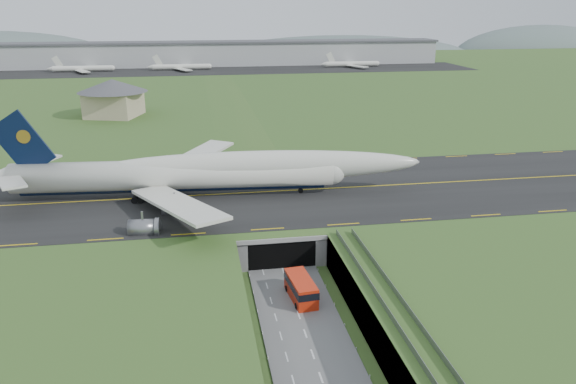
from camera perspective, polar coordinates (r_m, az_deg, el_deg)
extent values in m
plane|color=#325A24|center=(92.81, 0.18, -10.01)|extent=(900.00, 900.00, 0.00)
cube|color=gray|center=(91.41, 0.19, -8.36)|extent=(800.00, 800.00, 6.00)
cube|color=slate|center=(86.34, 1.04, -12.30)|extent=(12.00, 75.00, 0.20)
cube|color=black|center=(120.43, -2.46, -0.01)|extent=(800.00, 44.00, 0.18)
cube|color=gray|center=(107.57, -1.52, -2.65)|extent=(16.00, 22.00, 1.00)
cube|color=gray|center=(107.83, -5.20, -4.10)|extent=(2.00, 22.00, 6.00)
cube|color=gray|center=(109.60, 2.12, -3.65)|extent=(2.00, 22.00, 6.00)
cube|color=black|center=(104.13, -1.12, -5.17)|extent=(12.00, 12.00, 5.00)
cube|color=#A8A8A3|center=(97.41, -0.60, -4.91)|extent=(17.00, 0.50, 0.80)
cube|color=#A8A8A3|center=(76.98, 10.87, -11.88)|extent=(3.00, 53.00, 0.50)
cube|color=gray|center=(76.16, 9.89, -11.52)|extent=(0.06, 53.00, 1.00)
cube|color=gray|center=(77.07, 11.90, -11.27)|extent=(0.06, 53.00, 1.00)
cylinder|color=#A8A8A3|center=(71.28, 13.43, -17.70)|extent=(0.90, 0.90, 5.60)
cylinder|color=#A8A8A3|center=(80.51, 10.12, -12.86)|extent=(0.90, 0.90, 5.60)
cylinder|color=#A8A8A3|center=(90.39, 7.60, -9.01)|extent=(0.90, 0.90, 5.60)
cylinder|color=silver|center=(118.12, -11.41, 1.75)|extent=(65.69, 11.12, 6.16)
sphere|color=silver|center=(118.96, 4.44, 2.19)|extent=(6.47, 6.47, 6.03)
ellipsoid|color=silver|center=(117.06, -2.83, 2.66)|extent=(68.33, 10.83, 6.46)
ellipsoid|color=black|center=(118.59, 3.99, 2.53)|extent=(4.50, 3.01, 2.15)
cylinder|color=black|center=(118.82, -11.34, 0.64)|extent=(62.15, 7.31, 2.59)
cube|color=silver|center=(132.93, -9.91, 3.29)|extent=(21.83, 27.59, 2.59)
cube|color=silver|center=(131.21, -24.19, 2.80)|extent=(9.32, 11.26, 0.99)
cube|color=silver|center=(103.65, -11.16, -1.17)|extent=(18.54, 28.90, 2.59)
cube|color=silver|center=(118.19, -26.33, 0.89)|extent=(8.21, 11.44, 0.99)
cube|color=black|center=(123.14, -25.36, 4.48)|extent=(12.24, 1.51, 13.61)
cylinder|color=gold|center=(122.68, -25.24, 5.14)|extent=(2.74, 0.88, 2.69)
cylinder|color=slate|center=(127.88, -10.59, 1.24)|extent=(5.23, 3.55, 3.17)
cylinder|color=slate|center=(138.01, -12.11, 2.43)|extent=(5.23, 3.55, 3.17)
cylinder|color=slate|center=(110.63, -11.39, -1.56)|extent=(5.23, 3.55, 3.17)
cylinder|color=slate|center=(101.92, -14.50, -3.56)|extent=(5.23, 3.55, 3.17)
cylinder|color=black|center=(119.35, 1.29, 0.14)|extent=(1.09, 0.56, 1.06)
cube|color=black|center=(119.91, -13.34, -0.21)|extent=(6.27, 7.15, 1.35)
cube|color=red|center=(89.46, 1.32, -9.78)|extent=(4.03, 8.88, 3.44)
cube|color=black|center=(89.13, 1.33, -9.39)|extent=(4.11, 9.00, 1.15)
cube|color=black|center=(90.15, 1.32, -10.59)|extent=(3.75, 8.28, 0.57)
cylinder|color=black|center=(87.32, 0.90, -11.51)|extent=(0.50, 1.07, 1.03)
cylinder|color=black|center=(92.14, -0.10, -9.79)|extent=(0.50, 1.07, 1.03)
cylinder|color=black|center=(88.08, 2.80, -11.25)|extent=(0.50, 1.07, 1.03)
cylinder|color=black|center=(92.87, 1.71, -9.56)|extent=(0.50, 1.07, 1.03)
cube|color=#C0AD8A|center=(212.53, -17.26, 8.52)|extent=(20.71, 20.71, 8.86)
cone|color=#4C4C51|center=(211.57, -17.44, 10.29)|extent=(30.38, 30.38, 4.43)
cube|color=#B2B2B2|center=(381.86, -7.65, 13.73)|extent=(300.00, 22.00, 15.00)
cube|color=#4C4C51|center=(381.33, -7.70, 14.85)|extent=(302.00, 24.00, 1.20)
cube|color=black|center=(352.71, -7.40, 12.15)|extent=(320.00, 50.00, 0.08)
cylinder|color=silver|center=(362.94, -20.12, 11.71)|extent=(34.00, 3.20, 3.20)
cylinder|color=silver|center=(357.26, -10.79, 12.40)|extent=(34.00, 3.20, 3.20)
cylinder|color=silver|center=(371.22, 6.48, 12.82)|extent=(34.00, 3.20, 3.20)
ellipsoid|color=#51625E|center=(529.81, 5.28, 13.21)|extent=(260.00, 91.00, 44.00)
ellipsoid|color=#51625E|center=(611.73, 24.18, 12.42)|extent=(180.00, 63.00, 60.00)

